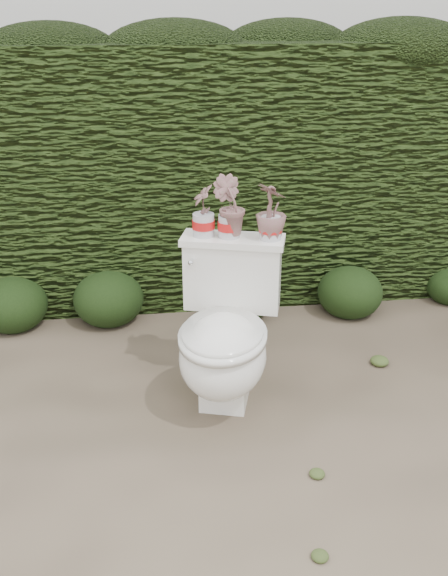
{
  "coord_description": "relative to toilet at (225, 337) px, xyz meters",
  "views": [
    {
      "loc": [
        -0.16,
        -2.56,
        1.83
      ],
      "look_at": [
        0.2,
        0.24,
        0.55
      ],
      "focal_mm": 40.0,
      "sensor_mm": 36.0,
      "label": 1
    }
  ],
  "objects": [
    {
      "name": "toilet",
      "position": [
        0.0,
        0.0,
        0.0
      ],
      "size": [
        0.62,
        0.78,
        0.78
      ],
      "rotation": [
        0.0,
        0.0,
        -0.28
      ],
      "color": "white",
      "rests_on": "ground"
    },
    {
      "name": "potted_plant_center",
      "position": [
        0.05,
        0.24,
        0.56
      ],
      "size": [
        0.2,
        0.19,
        0.28
      ],
      "primitive_type": "imported",
      "rotation": [
        0.0,
        0.0,
        2.63
      ],
      "color": "#1F6621",
      "rests_on": "toilet"
    },
    {
      "name": "liriope_clump_4",
      "position": [
        0.21,
        0.92,
        -0.19
      ],
      "size": [
        0.42,
        0.42,
        0.34
      ],
      "primitive_type": "ellipsoid",
      "color": "#1D3010",
      "rests_on": "ground"
    },
    {
      "name": "liriope_clump_5",
      "position": [
        0.91,
        0.88,
        -0.19
      ],
      "size": [
        0.41,
        0.41,
        0.33
      ],
      "primitive_type": "ellipsoid",
      "color": "#1D3010",
      "rests_on": "ground"
    },
    {
      "name": "liriope_clump_2",
      "position": [
        -1.18,
        0.95,
        -0.19
      ],
      "size": [
        0.42,
        0.42,
        0.34
      ],
      "primitive_type": "ellipsoid",
      "color": "#1D3010",
      "rests_on": "ground"
    },
    {
      "name": "liriope_clump_3",
      "position": [
        -0.6,
        0.96,
        -0.18
      ],
      "size": [
        0.43,
        0.43,
        0.34
      ],
      "primitive_type": "ellipsoid",
      "color": "#1D3010",
      "rests_on": "ground"
    },
    {
      "name": "hedge",
      "position": [
        -0.19,
        1.5,
        0.44
      ],
      "size": [
        8.0,
        1.0,
        1.6
      ],
      "primitive_type": "cube",
      "color": "#324818",
      "rests_on": "ground"
    },
    {
      "name": "ground",
      "position": [
        -0.19,
        -0.1,
        -0.36
      ],
      "size": [
        60.0,
        60.0,
        0.0
      ],
      "primitive_type": "plane",
      "color": "#776752",
      "rests_on": "ground"
    },
    {
      "name": "potted_plant_left",
      "position": [
        -0.07,
        0.27,
        0.54
      ],
      "size": [
        0.09,
        0.13,
        0.24
      ],
      "primitive_type": "imported",
      "rotation": [
        0.0,
        0.0,
        4.77
      ],
      "color": "#1F6621",
      "rests_on": "toilet"
    },
    {
      "name": "potted_plant_right",
      "position": [
        0.24,
        0.18,
        0.55
      ],
      "size": [
        0.2,
        0.2,
        0.26
      ],
      "primitive_type": "imported",
      "rotation": [
        0.0,
        0.0,
        2.17
      ],
      "color": "#1F6621",
      "rests_on": "toilet"
    }
  ]
}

